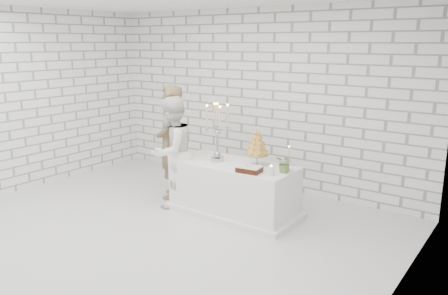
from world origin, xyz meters
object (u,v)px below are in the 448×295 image
(groom, at_px, (170,142))
(croquembouche, at_px, (257,147))
(candelabra, at_px, (217,132))
(cake_table, at_px, (234,188))
(bride, at_px, (172,152))

(groom, distance_m, croquembouche, 1.55)
(groom, xyz_separation_m, candelabra, (0.96, -0.04, 0.28))
(cake_table, distance_m, candelabra, 0.85)
(cake_table, bearing_deg, bride, -163.44)
(groom, bearing_deg, candelabra, 51.65)
(cake_table, xyz_separation_m, groom, (-1.23, 0.01, 0.52))
(bride, bearing_deg, cake_table, 103.58)
(groom, xyz_separation_m, croquembouche, (1.54, 0.11, 0.11))
(cake_table, xyz_separation_m, croquembouche, (0.32, 0.11, 0.63))
(groom, bearing_deg, croquembouche, 57.73)
(candelabra, bearing_deg, groom, 177.91)
(bride, height_order, croquembouche, bride)
(bride, distance_m, candelabra, 0.79)
(croquembouche, bearing_deg, candelabra, -166.30)
(groom, bearing_deg, cake_table, 53.46)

